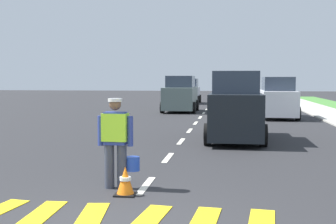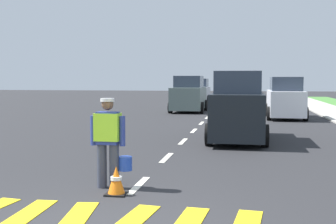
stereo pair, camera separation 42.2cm
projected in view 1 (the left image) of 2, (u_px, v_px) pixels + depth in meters
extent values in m
plane|color=#28282B|center=(204.00, 113.00, 26.48)|extent=(96.00, 96.00, 0.00)
cube|color=yellow|center=(34.00, 220.00, 6.37)|extent=(0.44, 1.91, 0.01)
cube|color=yellow|center=(88.00, 222.00, 6.26)|extent=(0.61, 1.93, 0.01)
cube|color=silver|center=(146.00, 186.00, 8.41)|extent=(0.14, 1.40, 0.01)
cube|color=silver|center=(168.00, 158.00, 11.38)|extent=(0.14, 1.40, 0.01)
cube|color=silver|center=(181.00, 141.00, 14.34)|extent=(0.14, 1.40, 0.01)
cube|color=silver|center=(190.00, 131.00, 17.30)|extent=(0.14, 1.40, 0.01)
cube|color=silver|center=(196.00, 123.00, 20.26)|extent=(0.14, 1.40, 0.01)
cube|color=silver|center=(200.00, 117.00, 23.22)|extent=(0.14, 1.40, 0.01)
cube|color=silver|center=(204.00, 113.00, 26.18)|extent=(0.14, 1.40, 0.01)
cube|color=silver|center=(206.00, 110.00, 29.15)|extent=(0.14, 1.40, 0.01)
cube|color=silver|center=(209.00, 107.00, 32.11)|extent=(0.14, 1.40, 0.01)
cube|color=silver|center=(211.00, 104.00, 35.07)|extent=(0.14, 1.40, 0.01)
cube|color=silver|center=(212.00, 102.00, 38.03)|extent=(0.14, 1.40, 0.01)
cube|color=silver|center=(214.00, 101.00, 40.99)|extent=(0.14, 1.40, 0.01)
cube|color=silver|center=(215.00, 99.00, 43.96)|extent=(0.14, 1.40, 0.01)
cube|color=silver|center=(216.00, 98.00, 46.92)|extent=(0.14, 1.40, 0.01)
cube|color=silver|center=(217.00, 97.00, 49.88)|extent=(0.14, 1.40, 0.01)
cube|color=silver|center=(217.00, 96.00, 52.84)|extent=(0.14, 1.40, 0.01)
cylinder|color=#383D4C|center=(109.00, 166.00, 8.22)|extent=(0.18, 0.18, 0.82)
cylinder|color=#383D4C|center=(122.00, 167.00, 8.18)|extent=(0.18, 0.18, 0.82)
cube|color=navy|center=(115.00, 128.00, 8.14)|extent=(0.41, 0.25, 0.60)
cube|color=#A5EA33|center=(115.00, 127.00, 8.14)|extent=(0.47, 0.29, 0.51)
cylinder|color=navy|center=(101.00, 131.00, 8.19)|extent=(0.11, 0.11, 0.55)
cylinder|color=navy|center=(130.00, 131.00, 8.10)|extent=(0.11, 0.11, 0.55)
sphere|color=brown|center=(115.00, 104.00, 8.11)|extent=(0.22, 0.22, 0.22)
cylinder|color=silver|center=(115.00, 100.00, 8.11)|extent=(0.26, 0.26, 0.06)
cylinder|color=#2347B7|center=(133.00, 164.00, 8.24)|extent=(0.26, 0.26, 0.26)
cube|color=black|center=(125.00, 194.00, 7.74)|extent=(0.36, 0.36, 0.03)
cone|color=orange|center=(125.00, 180.00, 7.72)|extent=(0.30, 0.30, 0.47)
cylinder|color=white|center=(125.00, 179.00, 7.72)|extent=(0.20, 0.20, 0.06)
cube|color=black|center=(235.00, 114.00, 14.66)|extent=(1.62, 4.31, 1.39)
cube|color=#2D3847|center=(236.00, 82.00, 14.48)|extent=(1.43, 2.37, 0.70)
cylinder|color=black|center=(212.00, 125.00, 16.14)|extent=(0.22, 0.68, 0.68)
cylinder|color=black|center=(258.00, 126.00, 15.91)|extent=(0.22, 0.68, 0.68)
cylinder|color=black|center=(208.00, 134.00, 13.50)|extent=(0.22, 0.68, 0.68)
cylinder|color=black|center=(263.00, 135.00, 13.27)|extent=(0.22, 0.68, 0.68)
cube|color=slate|center=(180.00, 98.00, 27.26)|extent=(1.82, 4.04, 1.32)
cube|color=#2D3847|center=(181.00, 82.00, 27.28)|extent=(1.60, 2.22, 0.70)
cylinder|color=black|center=(194.00, 108.00, 25.93)|extent=(0.22, 0.68, 0.68)
cylinder|color=black|center=(162.00, 107.00, 26.19)|extent=(0.22, 0.68, 0.68)
cylinder|color=black|center=(197.00, 105.00, 28.40)|extent=(0.22, 0.68, 0.68)
cylinder|color=black|center=(168.00, 105.00, 28.66)|extent=(0.22, 0.68, 0.68)
cube|color=silver|center=(188.00, 94.00, 36.47)|extent=(1.68, 3.85, 1.16)
cube|color=#2D3847|center=(188.00, 83.00, 36.49)|extent=(1.48, 2.12, 0.70)
cylinder|color=black|center=(198.00, 100.00, 35.20)|extent=(0.22, 0.68, 0.68)
cylinder|color=black|center=(176.00, 100.00, 35.44)|extent=(0.22, 0.68, 0.68)
cylinder|color=black|center=(200.00, 99.00, 37.56)|extent=(0.22, 0.68, 0.68)
cylinder|color=black|center=(180.00, 99.00, 37.80)|extent=(0.22, 0.68, 0.68)
cube|color=silver|center=(277.00, 103.00, 22.96)|extent=(1.67, 4.23, 1.24)
cube|color=#2D3847|center=(278.00, 84.00, 22.78)|extent=(1.47, 2.33, 0.70)
cylinder|color=black|center=(259.00, 109.00, 24.41)|extent=(0.22, 0.68, 0.68)
cylinder|color=black|center=(291.00, 110.00, 24.17)|extent=(0.22, 0.68, 0.68)
cylinder|color=black|center=(262.00, 113.00, 21.82)|extent=(0.22, 0.68, 0.68)
cylinder|color=black|center=(298.00, 114.00, 21.58)|extent=(0.22, 0.68, 0.68)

